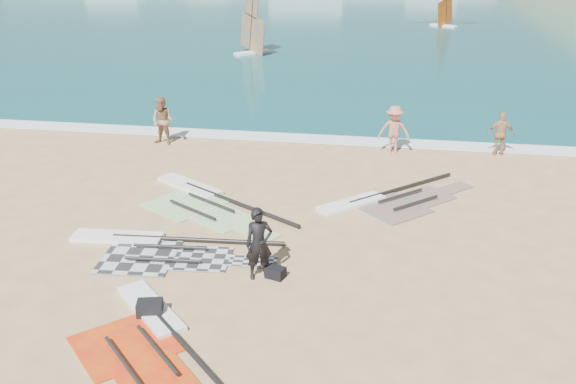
# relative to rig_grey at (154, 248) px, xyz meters

# --- Properties ---
(ground) EXTENTS (300.00, 300.00, 0.00)m
(ground) POSITION_rel_rig_grey_xyz_m (4.62, -1.63, -0.05)
(ground) COLOR tan
(ground) RESTS_ON ground
(surf_line) EXTENTS (300.00, 1.20, 0.04)m
(surf_line) POSITION_rel_rig_grey_xyz_m (4.62, 10.67, -0.05)
(surf_line) COLOR white
(surf_line) RESTS_ON ground
(rig_grey) EXTENTS (6.21, 2.49, 0.20)m
(rig_grey) POSITION_rel_rig_grey_xyz_m (0.00, 0.00, 0.00)
(rig_grey) COLOR #2A2B2D
(rig_grey) RESTS_ON ground
(rig_green) EXTENTS (5.62, 4.82, 0.20)m
(rig_green) POSITION_rel_rig_grey_xyz_m (0.40, 3.48, 0.00)
(rig_green) COLOR #5AC12E
(rig_green) RESTS_ON ground
(rig_orange) EXTENTS (5.19, 4.58, 0.20)m
(rig_orange) POSITION_rel_rig_grey_xyz_m (6.43, 4.42, -0.00)
(rig_orange) COLOR #F93E0D
(rig_orange) RESTS_ON ground
(rig_red) EXTENTS (4.74, 5.34, 0.20)m
(rig_red) POSITION_rel_rig_grey_xyz_m (1.48, -4.20, -0.00)
(rig_red) COLOR red
(rig_red) RESTS_ON ground
(gear_bag_near) EXTENTS (0.67, 0.55, 0.37)m
(gear_bag_near) POSITION_rel_rig_grey_xyz_m (1.08, -3.19, 0.14)
(gear_bag_near) COLOR black
(gear_bag_near) RESTS_ON ground
(gear_bag_far) EXTENTS (0.57, 0.48, 0.29)m
(gear_bag_far) POSITION_rel_rig_grey_xyz_m (3.65, -0.99, 0.09)
(gear_bag_far) COLOR black
(gear_bag_far) RESTS_ON ground
(person_wetsuit) EXTENTS (0.83, 0.70, 1.93)m
(person_wetsuit) POSITION_rel_rig_grey_xyz_m (3.23, -1.04, 0.92)
(person_wetsuit) COLOR black
(person_wetsuit) RESTS_ON ground
(beachgoer_left) EXTENTS (1.10, 0.94, 1.98)m
(beachgoer_left) POSITION_rel_rig_grey_xyz_m (-2.89, 9.09, 0.94)
(beachgoer_left) COLOR #986B4C
(beachgoer_left) RESTS_ON ground
(beachgoer_mid) EXTENTS (1.28, 0.77, 1.95)m
(beachgoer_mid) POSITION_rel_rig_grey_xyz_m (6.52, 9.44, 0.92)
(beachgoer_mid) COLOR #B0685C
(beachgoer_mid) RESTS_ON ground
(beachgoer_back) EXTENTS (1.04, 0.44, 1.76)m
(beachgoer_back) POSITION_rel_rig_grey_xyz_m (10.67, 9.87, 0.83)
(beachgoer_back) COLOR tan
(beachgoer_back) RESTS_ON ground
(windsurfer_left) EXTENTS (2.51, 2.45, 4.96)m
(windsurfer_left) POSITION_rel_rig_grey_xyz_m (-3.53, 29.75, 1.35)
(windsurfer_left) COLOR white
(windsurfer_left) RESTS_ON ground
(windsurfer_centre) EXTENTS (2.49, 2.64, 4.51)m
(windsurfer_centre) POSITION_rel_rig_grey_xyz_m (10.75, 45.88, 1.26)
(windsurfer_centre) COLOR white
(windsurfer_centre) RESTS_ON ground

